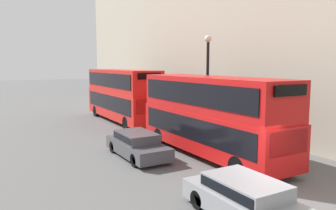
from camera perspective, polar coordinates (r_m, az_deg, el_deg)
ground_plane at (r=12.42m, az=18.60°, el=-16.01°), size 200.00×200.00×0.00m
bus_leading at (r=17.12m, az=7.41°, el=-1.33°), size 2.59×10.08×4.16m
bus_second_in_queue at (r=27.75m, az=-8.03°, el=2.08°), size 2.59×10.47×4.34m
car_dark_sedan at (r=10.72m, az=13.55°, el=-15.59°), size 1.85×4.54×1.30m
car_hatchback at (r=17.18m, az=-5.39°, el=-6.74°), size 1.82×4.48×1.30m
street_lamp at (r=20.66m, az=6.91°, el=5.01°), size 0.44×0.44×6.58m
pedestrian at (r=16.85m, az=18.58°, el=-7.20°), size 0.36×0.36×1.61m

